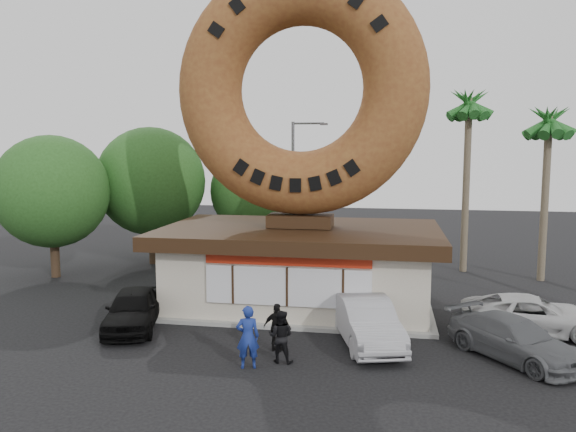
# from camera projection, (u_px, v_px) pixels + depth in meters

# --- Properties ---
(ground) EXTENTS (90.00, 90.00, 0.00)m
(ground) POSITION_uv_depth(u_px,v_px,m) (270.00, 359.00, 17.37)
(ground) COLOR black
(ground) RESTS_ON ground
(donut_shop) EXTENTS (11.20, 7.20, 3.80)m
(donut_shop) POSITION_uv_depth(u_px,v_px,m) (300.00, 264.00, 23.00)
(donut_shop) COLOR beige
(donut_shop) RESTS_ON ground
(giant_donut) EXTENTS (9.99, 2.55, 9.99)m
(giant_donut) POSITION_uv_depth(u_px,v_px,m) (301.00, 89.00, 22.18)
(giant_donut) COLOR brown
(giant_donut) RESTS_ON donut_shop
(tree_west) EXTENTS (6.00, 6.00, 7.65)m
(tree_west) POSITION_uv_depth(u_px,v_px,m) (151.00, 181.00, 31.17)
(tree_west) COLOR #473321
(tree_west) RESTS_ON ground
(tree_mid) EXTENTS (5.20, 5.20, 6.63)m
(tree_mid) POSITION_uv_depth(u_px,v_px,m) (256.00, 191.00, 32.24)
(tree_mid) COLOR #473321
(tree_mid) RESTS_ON ground
(tree_far) EXTENTS (5.60, 5.60, 7.14)m
(tree_far) POSITION_uv_depth(u_px,v_px,m) (52.00, 192.00, 27.90)
(tree_far) COLOR #473321
(tree_far) RESTS_ON ground
(palm_near) EXTENTS (2.60, 2.60, 9.75)m
(palm_near) POSITION_uv_depth(u_px,v_px,m) (469.00, 110.00, 28.74)
(palm_near) COLOR #726651
(palm_near) RESTS_ON ground
(palm_far) EXTENTS (2.60, 2.60, 8.75)m
(palm_far) POSITION_uv_depth(u_px,v_px,m) (549.00, 127.00, 26.78)
(palm_far) COLOR #726651
(palm_far) RESTS_ON ground
(street_lamp) EXTENTS (2.11, 0.20, 8.00)m
(street_lamp) POSITION_uv_depth(u_px,v_px,m) (295.00, 183.00, 32.79)
(street_lamp) COLOR #59595E
(street_lamp) RESTS_ON ground
(person_left) EXTENTS (0.79, 0.62, 1.89)m
(person_left) POSITION_uv_depth(u_px,v_px,m) (248.00, 337.00, 16.54)
(person_left) COLOR navy
(person_left) RESTS_ON ground
(person_center) EXTENTS (0.83, 0.67, 1.62)m
(person_center) POSITION_uv_depth(u_px,v_px,m) (281.00, 336.00, 17.00)
(person_center) COLOR black
(person_center) RESTS_ON ground
(person_right) EXTENTS (0.95, 0.47, 1.56)m
(person_right) POSITION_uv_depth(u_px,v_px,m) (277.00, 327.00, 17.93)
(person_right) COLOR black
(person_right) RESTS_ON ground
(car_black) EXTENTS (2.78, 4.56, 1.45)m
(car_black) POSITION_uv_depth(u_px,v_px,m) (133.00, 309.00, 20.18)
(car_black) COLOR black
(car_black) RESTS_ON ground
(car_silver) EXTENTS (2.82, 4.87, 1.52)m
(car_silver) POSITION_uv_depth(u_px,v_px,m) (367.00, 321.00, 18.62)
(car_silver) COLOR #AAAAAF
(car_silver) RESTS_ON ground
(car_grey) EXTENTS (4.18, 4.57, 1.28)m
(car_grey) POSITION_uv_depth(u_px,v_px,m) (514.00, 339.00, 17.27)
(car_grey) COLOR slate
(car_grey) RESTS_ON ground
(car_white) EXTENTS (4.84, 2.34, 1.33)m
(car_white) POSITION_uv_depth(u_px,v_px,m) (532.00, 315.00, 19.67)
(car_white) COLOR silver
(car_white) RESTS_ON ground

